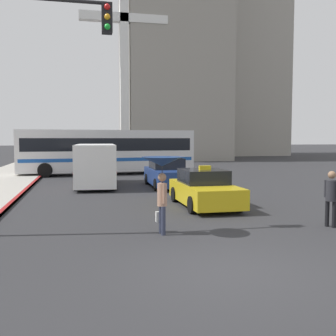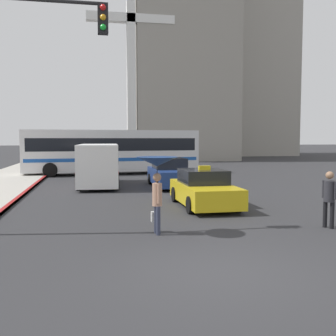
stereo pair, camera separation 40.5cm
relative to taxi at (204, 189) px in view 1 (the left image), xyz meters
The scene contains 11 objects.
ground_plane 7.32m from the taxi, 103.54° to the right, with size 300.00×300.00×0.00m, color #2D2D30.
taxi is the anchor object (origin of this frame).
sedan_red 6.18m from the taxi, 90.86° to the left, with size 1.91×4.42×1.52m.
ambulance_van 8.25m from the taxi, 117.41° to the left, with size 2.28×5.85×2.24m.
city_bus 14.76m from the taxi, 100.60° to the left, with size 12.56×3.67×3.15m.
pedestrian_with_umbrella 4.74m from the taxi, 121.71° to the right, with size 1.10×1.10×2.07m.
pedestrian_man 4.84m from the taxi, 58.84° to the right, with size 0.40×0.45×1.63m.
traffic_light 7.84m from the taxi, 153.16° to the right, with size 4.02×0.38×6.50m.
building_tower_near 39.33m from the taxi, 79.17° to the left, with size 11.84×12.94×36.88m.
building_tower_far 51.95m from the taxi, 66.11° to the left, with size 11.47×13.01×29.82m.
monument_cross 30.54m from the taxi, 89.90° to the left, with size 9.31×0.90×21.15m.
Camera 1 is at (-2.78, -6.98, 2.55)m, focal length 42.00 mm.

